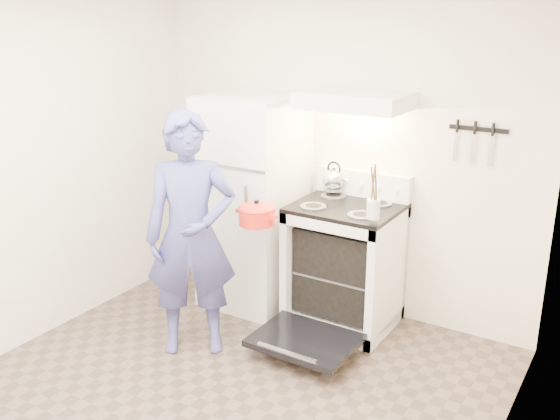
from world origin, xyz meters
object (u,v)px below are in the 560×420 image
object	(u,v)px
stove_body	(344,267)
refrigerator	(253,202)
person	(191,236)
dutch_oven	(257,216)
tea_kettle	(334,178)

from	to	relation	value
stove_body	refrigerator	bearing A→B (deg)	-178.23
person	dutch_oven	bearing A→B (deg)	10.31
tea_kettle	person	size ratio (longest dim) A/B	0.15
stove_body	person	world-z (taller)	person
refrigerator	person	xyz separation A→B (m)	(0.08, -0.87, 0.00)
person	tea_kettle	bearing A→B (deg)	28.52
refrigerator	stove_body	size ratio (longest dim) A/B	1.85
refrigerator	tea_kettle	distance (m)	0.68
refrigerator	stove_body	xyz separation A→B (m)	(0.81, 0.02, -0.39)
refrigerator	tea_kettle	xyz separation A→B (m)	(0.59, 0.24, 0.23)
stove_body	tea_kettle	xyz separation A→B (m)	(-0.22, 0.22, 0.62)
refrigerator	dutch_oven	distance (m)	0.67
refrigerator	dutch_oven	size ratio (longest dim) A/B	5.25
refrigerator	stove_body	world-z (taller)	refrigerator
refrigerator	tea_kettle	world-z (taller)	refrigerator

